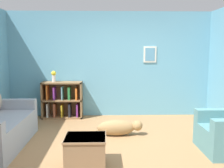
% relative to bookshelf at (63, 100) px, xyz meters
% --- Properties ---
extents(ground_plane, '(14.00, 14.00, 0.00)m').
position_rel_bookshelf_xyz_m(ground_plane, '(1.16, -2.02, -0.43)').
color(ground_plane, '#997047').
extents(wall_back, '(5.60, 0.13, 2.60)m').
position_rel_bookshelf_xyz_m(wall_back, '(1.17, 0.23, 0.87)').
color(wall_back, '#609EB7').
rests_on(wall_back, ground_plane).
extents(bookshelf, '(0.97, 0.36, 0.89)m').
position_rel_bookshelf_xyz_m(bookshelf, '(0.00, 0.00, 0.00)').
color(bookshelf, olive).
rests_on(bookshelf, ground_plane).
extents(coffee_table, '(0.59, 0.49, 0.44)m').
position_rel_bookshelf_xyz_m(coffee_table, '(0.76, -2.65, -0.19)').
color(coffee_table, '#846647').
rests_on(coffee_table, ground_plane).
extents(dog, '(1.03, 0.28, 0.31)m').
position_rel_bookshelf_xyz_m(dog, '(1.30, -1.36, -0.27)').
color(dog, '#9E7A4C').
rests_on(dog, ground_plane).
extents(vase, '(0.12, 0.12, 0.27)m').
position_rel_bookshelf_xyz_m(vase, '(-0.20, -0.02, 0.62)').
color(vase, silver).
rests_on(vase, bookshelf).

